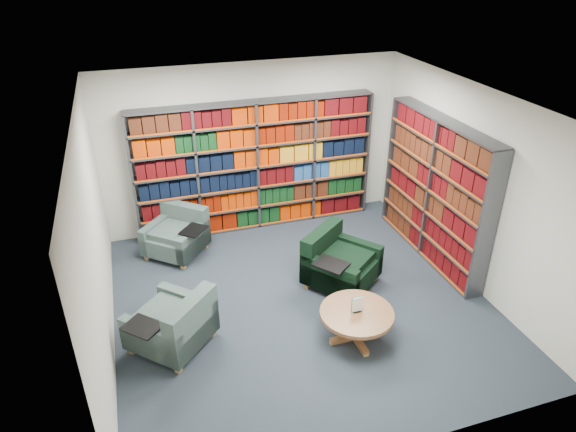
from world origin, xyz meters
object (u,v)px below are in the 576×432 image
object	(u,v)px
chair_teal_left	(178,235)
coffee_table	(356,317)
chair_teal_front	(176,326)
chair_green_right	(336,263)

from	to	relation	value
chair_teal_left	coffee_table	world-z (taller)	chair_teal_left
chair_teal_front	coffee_table	xyz separation A→B (m)	(2.14, -0.56, 0.03)
chair_teal_front	coffee_table	distance (m)	2.21
chair_teal_left	coffee_table	xyz separation A→B (m)	(1.83, -2.78, 0.05)
chair_teal_left	coffee_table	distance (m)	3.33
chair_teal_front	chair_green_right	bearing A→B (deg)	15.46
chair_green_right	chair_teal_front	world-z (taller)	chair_green_right
chair_teal_left	chair_teal_front	bearing A→B (deg)	-97.92
chair_teal_left	chair_green_right	xyz separation A→B (m)	(2.07, -1.57, 0.03)
chair_green_right	chair_teal_front	xyz separation A→B (m)	(-2.38, -0.66, -0.01)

